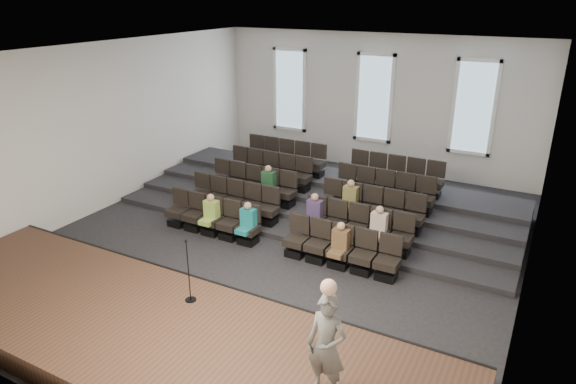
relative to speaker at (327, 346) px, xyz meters
The scene contains 14 objects.
ground 6.44m from the speaker, 125.02° to the left, with size 14.00×14.00×0.00m, color black.
ceiling 7.26m from the speaker, 125.02° to the left, with size 12.00×14.00×0.02m, color white.
wall_back 12.74m from the speaker, 106.51° to the left, with size 12.00×0.04×5.00m, color silver.
wall_front 4.22m from the speaker, 152.60° to the right, with size 12.00×0.04×5.00m, color silver.
wall_left 10.98m from the speaker, 151.86° to the left, with size 0.04×14.00×5.00m, color silver.
wall_right 5.80m from the speaker, 64.90° to the left, with size 0.04×14.00×5.00m, color silver.
stage 3.78m from the speaker, behind, with size 11.80×3.60×0.50m, color #452D1D.
stage_lip 4.19m from the speaker, 153.23° to the left, with size 11.80×0.06×0.52m, color black.
risers 9.15m from the speaker, 113.44° to the left, with size 11.80×4.80×0.60m.
seating_rows 7.63m from the speaker, 118.34° to the left, with size 6.80×4.70×1.67m.
windows 12.70m from the speaker, 106.60° to the left, with size 8.44×0.10×3.24m.
audience 6.37m from the speaker, 120.78° to the left, with size 4.85×2.64×1.10m.
speaker is the anchor object (origin of this frame).
mic_stand 3.65m from the speaker, 163.22° to the left, with size 0.23×0.23×1.37m.
Camera 1 is at (6.09, -10.98, 6.33)m, focal length 32.00 mm.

